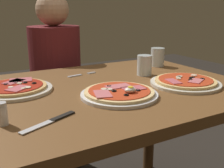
# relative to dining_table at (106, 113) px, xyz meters

# --- Properties ---
(dining_table) EXTENTS (1.18, 0.88, 0.77)m
(dining_table) POSITION_rel_dining_table_xyz_m (0.00, 0.00, 0.00)
(dining_table) COLOR brown
(dining_table) RESTS_ON ground
(pizza_foreground) EXTENTS (0.29, 0.29, 0.05)m
(pizza_foreground) POSITION_rel_dining_table_xyz_m (-0.02, -0.14, 0.13)
(pizza_foreground) COLOR white
(pizza_foreground) RESTS_ON dining_table
(pizza_across_left) EXTENTS (0.30, 0.30, 0.03)m
(pizza_across_left) POSITION_rel_dining_table_xyz_m (0.31, -0.14, 0.13)
(pizza_across_left) COLOR silver
(pizza_across_left) RESTS_ON dining_table
(pizza_across_right) EXTENTS (0.29, 0.29, 0.03)m
(pizza_across_right) POSITION_rel_dining_table_xyz_m (-0.35, 0.12, 0.13)
(pizza_across_right) COLOR silver
(pizza_across_right) RESTS_ON dining_table
(water_glass_near) EXTENTS (0.07, 0.07, 0.10)m
(water_glass_near) POSITION_rel_dining_table_xyz_m (0.26, 0.09, 0.16)
(water_glass_near) COLOR silver
(water_glass_near) RESTS_ON dining_table
(water_glass_far) EXTENTS (0.08, 0.08, 0.10)m
(water_glass_far) POSITION_rel_dining_table_xyz_m (0.45, 0.23, 0.16)
(water_glass_far) COLOR silver
(water_glass_far) RESTS_ON dining_table
(fork) EXTENTS (0.16, 0.04, 0.00)m
(fork) POSITION_rel_dining_table_xyz_m (-0.02, 0.24, 0.12)
(fork) COLOR silver
(fork) RESTS_ON dining_table
(knife) EXTENTS (0.19, 0.10, 0.01)m
(knife) POSITION_rel_dining_table_xyz_m (-0.31, -0.24, 0.12)
(knife) COLOR silver
(knife) RESTS_ON dining_table
(salt_shaker) EXTENTS (0.03, 0.03, 0.07)m
(salt_shaker) POSITION_rel_dining_table_xyz_m (-0.44, -0.20, 0.15)
(salt_shaker) COLOR white
(salt_shaker) RESTS_ON dining_table
(diner_person) EXTENTS (0.32, 0.32, 1.18)m
(diner_person) POSITION_rel_dining_table_xyz_m (0.01, 0.70, -0.09)
(diner_person) COLOR black
(diner_person) RESTS_ON ground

